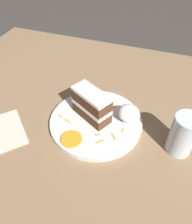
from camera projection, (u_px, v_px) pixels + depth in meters
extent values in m
plane|color=#38332D|center=(94.00, 120.00, 0.75)|extent=(6.00, 6.00, 0.00)
cube|color=#846647|center=(94.00, 117.00, 0.74)|extent=(1.29, 0.98, 0.03)
cylinder|color=silver|center=(96.00, 122.00, 0.69)|extent=(0.29, 0.29, 0.02)
cube|color=#4C2D19|center=(92.00, 112.00, 0.68)|extent=(0.14, 0.11, 0.04)
cube|color=white|center=(92.00, 106.00, 0.67)|extent=(0.14, 0.11, 0.01)
cube|color=#4C2D19|center=(91.00, 100.00, 0.65)|extent=(0.14, 0.11, 0.04)
cube|color=white|center=(91.00, 94.00, 0.63)|extent=(0.14, 0.11, 0.01)
ellipsoid|color=white|center=(129.00, 113.00, 0.67)|extent=(0.07, 0.06, 0.06)
cylinder|color=orange|center=(71.00, 139.00, 0.62)|extent=(0.06, 0.06, 0.01)
cube|color=orange|center=(68.00, 121.00, 0.68)|extent=(0.02, 0.01, 0.00)
cube|color=orange|center=(100.00, 142.00, 0.62)|extent=(0.02, 0.02, 0.00)
cube|color=orange|center=(123.00, 130.00, 0.65)|extent=(0.01, 0.02, 0.00)
cube|color=orange|center=(113.00, 107.00, 0.72)|extent=(0.01, 0.01, 0.00)
cube|color=orange|center=(113.00, 136.00, 0.63)|extent=(0.02, 0.02, 0.00)
cube|color=orange|center=(110.00, 105.00, 0.73)|extent=(0.01, 0.02, 0.00)
cube|color=orange|center=(98.00, 135.00, 0.64)|extent=(0.02, 0.01, 0.00)
cube|color=orange|center=(61.00, 116.00, 0.69)|extent=(0.02, 0.01, 0.00)
cylinder|color=silver|center=(183.00, 135.00, 0.58)|extent=(0.07, 0.07, 0.12)
cylinder|color=silver|center=(179.00, 144.00, 0.61)|extent=(0.06, 0.06, 0.04)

